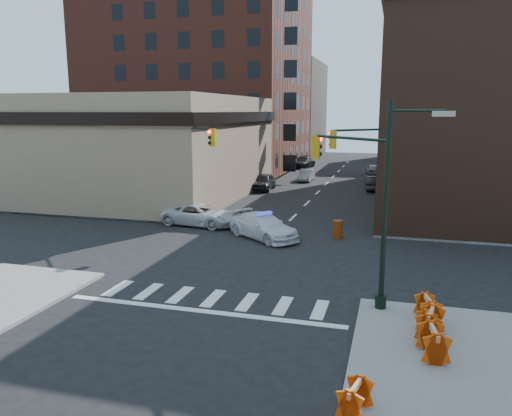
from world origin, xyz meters
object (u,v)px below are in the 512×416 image
Objects in this scene: parked_car_wfar at (306,175)px; parked_car_enear at (373,183)px; pickup at (200,215)px; parked_car_wnear at (263,182)px; pedestrian_b at (154,207)px; police_car at (263,226)px; barricade_se_a at (428,309)px; barrel_bank at (201,219)px; barricade_nw_a at (181,209)px; barrel_road at (338,229)px; pedestrian_a at (151,206)px.

parked_car_enear reaches higher than parked_car_wfar.
parked_car_wnear reaches higher than pickup.
pickup is 3.62m from pedestrian_b.
police_car is 26.22m from parked_car_wfar.
parked_car_wfar is 24.62m from pedestrian_b.
barricade_se_a is (11.00, -36.71, -0.05)m from parked_car_wfar.
barrel_bank is (3.76, -0.40, -0.63)m from pedestrian_b.
barricade_nw_a reaches higher than barrel_bank.
parked_car_wnear reaches higher than parked_car_enear.
barrel_road is (-1.21, -20.10, -0.15)m from parked_car_enear.
pedestrian_a is at bearing 142.37° from pedestrian_b.
parked_car_enear is at bearing 59.26° from pedestrian_b.
barricade_se_a is at bearing 89.39° from parked_car_enear.
parked_car_wfar reaches higher than barrel_bank.
barrel_bank is at bearing -135.54° from pickup.
parked_car_wfar is at bearing -38.63° from parked_car_enear.
police_car reaches higher than barrel_road.
pickup reaches higher than parked_car_enear.
pedestrian_b reaches higher than parked_car_wfar.
barrel_bank is at bearing -92.76° from parked_car_wnear.
parked_car_wnear is at bearing 12.62° from barricade_se_a.
police_car is at bearing 11.21° from pedestrian_a.
barricade_nw_a is at bearing -103.83° from parked_car_wfar.
barricade_se_a is at bearing -72.83° from parked_car_wfar.
police_car reaches higher than pickup.
police_car is 1.09× the size of parked_car_wnear.
pedestrian_a is at bearing -107.74° from parked_car_wnear.
pedestrian_b is at bearing 175.05° from barrel_road.
parked_car_wnear is 2.81× the size of pedestrian_a.
barrel_road is at bearing -19.71° from barricade_nw_a.
parked_car_enear is at bearing 61.39° from barrel_bank.
parked_car_enear is 2.29× the size of pedestrian_b.
barrel_bank is 0.74× the size of barricade_nw_a.
pedestrian_b is at bearing 173.92° from barrel_bank.
parked_car_enear is 4.71× the size of barrel_bank.
barrel_road reaches higher than barrel_bank.
parked_car_wfar is (3.00, 7.57, -0.17)m from parked_car_wnear.
parked_car_wnear is at bearing 118.48° from barrel_road.
barricade_nw_a is at bearing 34.67° from barricade_se_a.
pickup is at bearing 34.76° from barricade_se_a.
police_car is 19.22m from parked_car_wnear.
pickup is 1.36× the size of parked_car_wfar.
pedestrian_b is at bearing -126.45° from barricade_nw_a.
parked_car_wfar is at bearing 101.60° from pedestrian_a.
pedestrian_b is 13.17m from barrel_road.
parked_car_wnear is 2.56× the size of pedestrian_b.
parked_car_wfar is at bearing 40.50° from police_car.
pedestrian_a is at bearing 108.67° from police_car.
pickup reaches higher than barricade_se_a.
pedestrian_b reaches higher than barricade_nw_a.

